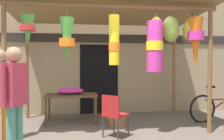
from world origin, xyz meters
name	(u,v)px	position (x,y,z in m)	size (l,w,h in m)	color
ground_plane	(110,139)	(0.00, 0.00, 0.00)	(30.00, 30.00, 0.00)	#60564C
shop_facade	(100,53)	(0.00, 2.52, 1.76)	(12.68, 0.29, 3.52)	#9E8966
market_stall_canopy	(117,20)	(0.26, 0.81, 2.44)	(4.58, 2.42, 2.85)	brown
display_table	(72,97)	(-0.78, 1.33, 0.63)	(1.25, 0.71, 0.70)	brown
flower_heap_on_table	(71,91)	(-0.80, 1.40, 0.78)	(0.64, 0.45, 0.15)	#D13399
folding_chair	(113,112)	(0.07, 0.04, 0.50)	(0.57, 0.57, 0.84)	#AD1E1E
wicker_basket_by_table	(117,120)	(0.28, 0.95, 0.12)	(0.41, 0.41, 0.25)	olive
parked_bicycle	(220,107)	(2.93, 1.03, 0.35)	(1.75, 0.44, 0.92)	black
vendor_in_orange	(0,87)	(-2.02, 0.05, 1.01)	(0.43, 0.46, 1.71)	orange
customer_foreground	(14,94)	(-1.53, -0.90, 1.00)	(0.34, 0.56, 1.70)	#4C8E7A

